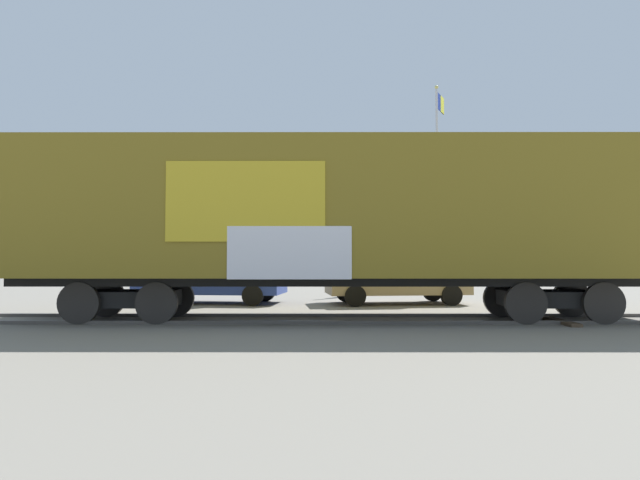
{
  "coord_description": "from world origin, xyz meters",
  "views": [
    {
      "loc": [
        0.72,
        -11.89,
        1.41
      ],
      "look_at": [
        -0.23,
        3.0,
        1.98
      ],
      "focal_mm": 28.66,
      "sensor_mm": 36.0,
      "label": 1
    }
  ],
  "objects_px": {
    "freight_car": "(339,214)",
    "parked_car_blue": "(209,277)",
    "flagpole": "(438,162)",
    "parked_car_tan": "(394,277)"
  },
  "relations": [
    {
      "from": "parked_car_blue",
      "to": "freight_car",
      "type": "bearing_deg",
      "value": -45.5
    },
    {
      "from": "flagpole",
      "to": "parked_car_blue",
      "type": "height_order",
      "value": "flagpole"
    },
    {
      "from": "flagpole",
      "to": "parked_car_tan",
      "type": "distance_m",
      "value": 10.39
    },
    {
      "from": "parked_car_blue",
      "to": "parked_car_tan",
      "type": "relative_size",
      "value": 1.02
    },
    {
      "from": "flagpole",
      "to": "parked_car_tan",
      "type": "relative_size",
      "value": 2.12
    },
    {
      "from": "flagpole",
      "to": "parked_car_tan",
      "type": "xyz_separation_m",
      "value": [
        -2.85,
        -8.48,
        -5.29
      ]
    },
    {
      "from": "freight_car",
      "to": "parked_car_blue",
      "type": "height_order",
      "value": "freight_car"
    },
    {
      "from": "freight_car",
      "to": "flagpole",
      "type": "xyz_separation_m",
      "value": [
        4.47,
        13.03,
        3.68
      ]
    },
    {
      "from": "flagpole",
      "to": "parked_car_tan",
      "type": "bearing_deg",
      "value": -108.61
    },
    {
      "from": "freight_car",
      "to": "parked_car_blue",
      "type": "distance_m",
      "value": 6.41
    }
  ]
}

